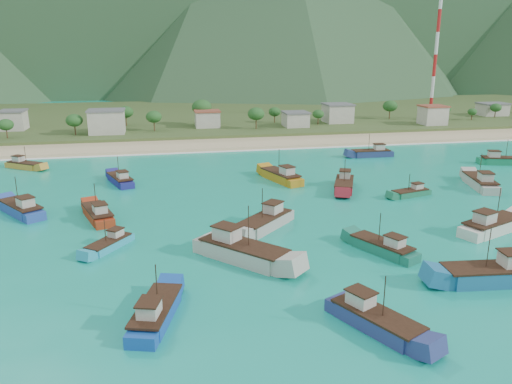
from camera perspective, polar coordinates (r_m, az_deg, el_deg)
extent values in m
plane|color=#0C8C77|center=(71.97, 5.19, -6.07)|extent=(600.00, 600.00, 0.00)
cube|color=beige|center=(146.65, -3.54, 5.42)|extent=(400.00, 18.00, 1.20)
cube|color=#385123|center=(206.52, -5.89, 8.47)|extent=(400.00, 110.00, 2.40)
cube|color=white|center=(137.41, -2.99, 4.71)|extent=(400.00, 2.50, 0.08)
cube|color=beige|center=(181.21, -25.94, 7.34)|extent=(7.26, 7.93, 5.88)
cube|color=beige|center=(162.81, -16.67, 7.65)|extent=(10.57, 8.20, 6.91)
cube|color=beige|center=(169.59, -5.58, 8.25)|extent=(7.92, 6.60, 5.12)
cube|color=beige|center=(170.91, 4.54, 8.23)|extent=(7.77, 7.84, 4.50)
cube|color=beige|center=(182.33, 9.31, 8.83)|extent=(9.16, 8.83, 6.17)
cube|color=beige|center=(185.37, 19.53, 8.23)|extent=(8.00, 7.12, 6.09)
cube|color=beige|center=(220.18, 25.38, 8.50)|extent=(10.31, 7.38, 4.42)
cylinder|color=red|center=(200.56, 19.32, 9.02)|extent=(1.20, 1.20, 7.79)
cylinder|color=white|center=(199.87, 19.53, 11.24)|extent=(1.20, 1.20, 7.79)
cylinder|color=red|center=(199.48, 19.74, 13.46)|extent=(1.20, 1.20, 7.79)
cylinder|color=white|center=(199.40, 19.96, 15.69)|extent=(1.20, 1.20, 7.79)
cylinder|color=red|center=(199.63, 20.18, 17.91)|extent=(1.20, 1.20, 7.79)
cube|color=#B0ACA0|center=(66.40, -1.40, -7.16)|extent=(12.40, 12.98, 2.52)
cube|color=beige|center=(67.18, -3.34, -4.80)|extent=(4.00, 4.04, 2.05)
cylinder|color=#382114|center=(64.45, -0.86, -3.97)|extent=(0.12, 0.12, 5.67)
cube|color=#13794F|center=(135.28, 26.34, 3.12)|extent=(11.30, 6.21, 1.97)
cube|color=beige|center=(134.17, 25.55, 3.90)|extent=(2.93, 2.62, 1.60)
cylinder|color=#382114|center=(134.91, 26.75, 4.43)|extent=(0.12, 0.12, 4.43)
cube|color=#259BBC|center=(73.34, -16.48, -5.98)|extent=(6.73, 8.04, 1.49)
cube|color=beige|center=(74.03, -15.72, -4.59)|extent=(2.30, 2.38, 1.21)
cylinder|color=#382114|center=(72.17, -16.87, -4.32)|extent=(0.12, 0.12, 3.34)
cube|color=gold|center=(128.84, -24.88, 2.67)|extent=(9.51, 7.88, 1.75)
cube|color=beige|center=(129.99, -25.54, 3.42)|extent=(2.81, 2.70, 1.42)
cylinder|color=#382114|center=(127.87, -24.87, 3.89)|extent=(0.12, 0.12, 3.94)
cube|color=#AA202D|center=(100.80, 10.03, 0.63)|extent=(7.57, 11.71, 2.06)
cube|color=beige|center=(102.58, 10.14, 1.97)|extent=(2.92, 3.18, 1.67)
cylinder|color=#382114|center=(99.36, 10.10, 2.39)|extent=(0.12, 0.12, 4.63)
cube|color=#1B6290|center=(66.65, 25.21, -8.79)|extent=(13.13, 5.04, 2.33)
cylinder|color=#382114|center=(64.88, 25.05, -5.81)|extent=(0.12, 0.12, 5.24)
cube|color=#1447A6|center=(54.14, -11.30, -13.55)|extent=(6.10, 11.16, 1.95)
cube|color=beige|center=(51.46, -12.11, -13.02)|extent=(2.58, 2.89, 1.58)
cylinder|color=#382114|center=(53.18, -11.30, -10.27)|extent=(0.12, 0.12, 4.38)
cube|color=#B57816|center=(106.01, 2.81, 1.66)|extent=(7.19, 12.54, 2.19)
cube|color=beige|center=(103.53, 3.56, 2.43)|extent=(2.96, 3.29, 1.78)
cylinder|color=#382114|center=(105.74, 2.64, 3.61)|extent=(0.12, 0.12, 4.92)
cube|color=#A49F96|center=(110.78, 24.19, 0.88)|extent=(6.55, 12.65, 2.21)
cube|color=beige|center=(108.07, 24.75, 1.56)|extent=(2.85, 3.23, 1.79)
cylinder|color=#382114|center=(110.61, 24.28, 2.77)|extent=(0.12, 0.12, 4.96)
cube|color=navy|center=(107.59, -15.27, 1.23)|extent=(6.29, 10.65, 1.86)
cube|color=beige|center=(105.23, -15.02, 1.87)|extent=(2.55, 2.82, 1.51)
cylinder|color=#382114|center=(107.43, -15.48, 2.86)|extent=(0.12, 0.12, 4.18)
cube|color=#2647A0|center=(93.53, -25.27, -1.90)|extent=(9.50, 11.42, 2.10)
cube|color=beige|center=(90.88, -24.85, -1.09)|extent=(3.25, 3.37, 1.71)
cylinder|color=#382114|center=(93.23, -25.67, 0.19)|extent=(0.12, 0.12, 4.74)
cube|color=#A79F97|center=(77.84, 0.99, -3.72)|extent=(10.98, 11.04, 2.18)
cube|color=beige|center=(79.17, 1.95, -1.86)|extent=(3.49, 3.49, 1.78)
cylinder|color=#382114|center=(76.16, 0.73, -1.35)|extent=(0.12, 0.12, 4.92)
cube|color=navy|center=(52.91, 13.65, -14.43)|extent=(7.74, 11.22, 1.99)
cube|color=beige|center=(53.25, 11.88, -11.88)|extent=(2.90, 3.11, 1.61)
cylinder|color=#382114|center=(51.04, 14.44, -11.55)|extent=(0.12, 0.12, 4.47)
cube|color=#196C4B|center=(99.35, 17.19, -0.26)|extent=(8.45, 4.34, 1.47)
cube|color=beige|center=(100.11, 17.95, 0.60)|extent=(2.16, 1.90, 1.20)
cylinder|color=#382114|center=(98.42, 17.11, 1.05)|extent=(0.12, 0.12, 3.32)
cube|color=navy|center=(133.29, 12.97, 4.22)|extent=(10.91, 3.38, 1.97)
cube|color=beige|center=(133.84, 13.89, 4.99)|extent=(2.50, 2.03, 1.60)
cylinder|color=#382114|center=(132.45, 12.81, 5.57)|extent=(0.12, 0.12, 4.44)
cube|color=#196C56|center=(71.20, 14.16, -6.32)|extent=(7.20, 10.36, 1.84)
cube|color=beige|center=(69.46, 15.59, -5.53)|extent=(2.68, 2.88, 1.49)
cylinder|color=#382114|center=(70.47, 13.96, -3.94)|extent=(0.12, 0.12, 4.13)
cube|color=silver|center=(84.65, 25.45, -3.67)|extent=(12.78, 8.01, 2.24)
cube|color=beige|center=(81.96, 24.69, -2.69)|extent=(3.44, 3.14, 1.82)
cylinder|color=#382114|center=(84.18, 25.99, -1.24)|extent=(0.12, 0.12, 5.04)
cube|color=#992D13|center=(86.35, -17.64, -2.57)|extent=(6.35, 11.11, 1.94)
cube|color=beige|center=(83.78, -17.41, -1.85)|extent=(2.62, 2.91, 1.58)
cylinder|color=#382114|center=(86.01, -17.90, -0.46)|extent=(0.12, 0.12, 4.36)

